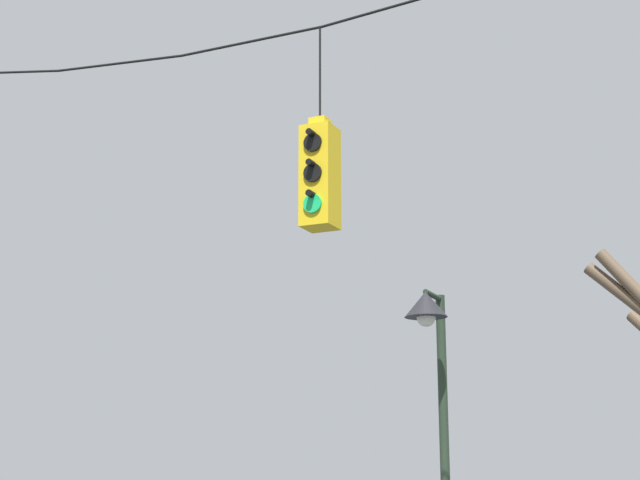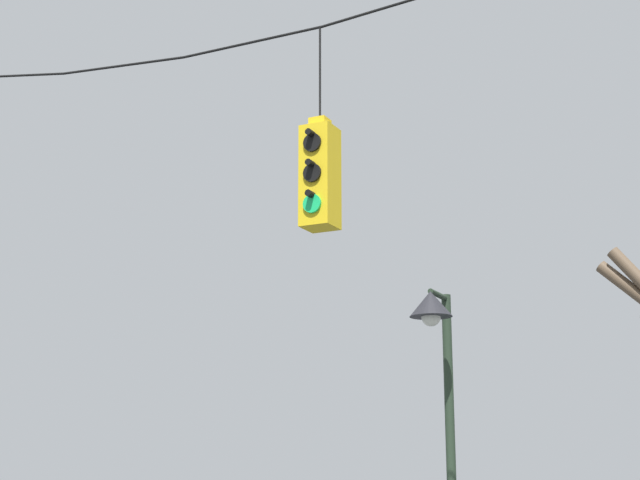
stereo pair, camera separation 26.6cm
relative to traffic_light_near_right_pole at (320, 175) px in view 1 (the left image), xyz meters
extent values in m
cylinder|color=black|center=(-4.49, 0.01, 1.98)|extent=(1.81, 0.03, 0.31)
cylinder|color=black|center=(-2.68, 0.01, 1.77)|extent=(1.81, 0.03, 0.17)
cylinder|color=black|center=(-0.88, 0.01, 1.70)|extent=(1.81, 0.03, 0.03)
cylinder|color=black|center=(0.93, 0.01, 1.77)|extent=(1.81, 0.03, 0.17)
cube|color=yellow|center=(0.00, 0.01, -0.02)|extent=(0.34, 0.34, 1.10)
cube|color=yellow|center=(0.00, 0.01, 0.58)|extent=(0.19, 0.19, 0.10)
cylinder|color=black|center=(0.00, 0.01, 1.16)|extent=(0.02, 0.02, 1.07)
cylinder|color=black|center=(0.00, -0.18, 0.31)|extent=(0.20, 0.03, 0.20)
cylinder|color=black|center=(0.00, -0.22, 0.40)|extent=(0.07, 0.12, 0.07)
cylinder|color=black|center=(0.00, -0.18, -0.02)|extent=(0.20, 0.03, 0.20)
cylinder|color=black|center=(0.00, -0.22, 0.07)|extent=(0.07, 0.12, 0.07)
cylinder|color=#19C666|center=(0.00, -0.18, -0.35)|extent=(0.20, 0.03, 0.20)
cylinder|color=black|center=(0.00, -0.22, -0.26)|extent=(0.07, 0.12, 0.07)
cylinder|color=#233323|center=(0.29, 3.10, -2.84)|extent=(0.12, 0.12, 4.11)
cylinder|color=#233323|center=(0.29, 2.81, -0.84)|extent=(0.07, 0.59, 0.07)
cone|color=#232328|center=(0.29, 2.51, -1.00)|extent=(0.54, 0.54, 0.32)
sphere|color=silver|center=(0.29, 2.51, -1.16)|extent=(0.24, 0.24, 0.24)
camera|label=1|loc=(4.12, -8.94, -3.09)|focal=55.00mm
camera|label=2|loc=(4.36, -8.82, -3.09)|focal=55.00mm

